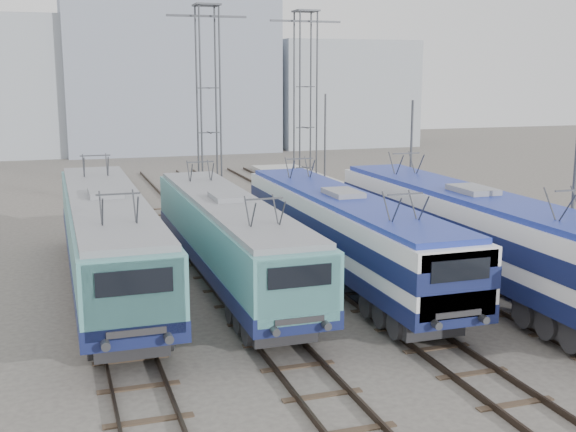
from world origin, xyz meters
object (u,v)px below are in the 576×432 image
Objects in this scene: locomotive_center_left at (229,235)px; mast_rear at (325,148)px; catenary_tower_east at (305,101)px; mast_mid at (411,170)px; locomotive_far_right at (474,229)px; catenary_tower_west at (209,103)px; locomotive_far_left at (108,235)px; mast_front at (572,213)px; locomotive_center_right at (344,229)px.

locomotive_center_left is 2.45× the size of mast_rear.
catenary_tower_east is 10.69m from mast_mid.
locomotive_far_right is (9.00, -2.98, 0.22)m from locomotive_center_left.
catenary_tower_west reaches higher than mast_mid.
locomotive_far_right is at bearing -15.71° from locomotive_far_left.
mast_rear is at bearing 90.00° from mast_front.
catenary_tower_west is (-6.75, 16.78, 4.27)m from locomotive_far_right.
locomotive_center_right is 1.45× the size of catenary_tower_west.
locomotive_center_left is at bearing -118.98° from catenary_tower_east.
catenary_tower_east is 22.32m from mast_front.
catenary_tower_east reaches higher than mast_front.
mast_mid is (0.00, 12.00, 0.00)m from mast_front.
catenary_tower_east is (8.75, 15.80, 4.50)m from locomotive_center_left.
locomotive_far_right is at bearing -68.08° from catenary_tower_west.
catenary_tower_west is at bearing 62.52° from locomotive_far_left.
locomotive_center_right is 19.69m from mast_rear.
locomotive_far_left is 16.18m from mast_mid.
mast_front is 12.00m from mast_mid.
mast_front and mast_rear have the same top height.
locomotive_center_left is at bearing -99.26° from catenary_tower_west.
mast_front is at bearing -90.00° from mast_mid.
catenary_tower_east is at bearing 95.45° from mast_front.
locomotive_center_right is 17.69m from catenary_tower_east.
catenary_tower_west is at bearing -162.90° from catenary_tower_east.
mast_rear is (2.10, 2.00, -3.14)m from catenary_tower_east.
locomotive_far_left is 20.47m from catenary_tower_east.
mast_front is at bearing -60.14° from locomotive_far_right.
catenary_tower_west is (6.75, 12.98, 4.35)m from locomotive_far_left.
catenary_tower_west reaches higher than locomotive_center_left.
catenary_tower_west is 1.71× the size of mast_front.
locomotive_far_right is at bearing -18.32° from locomotive_center_left.
mast_front is at bearing -84.55° from catenary_tower_east.
locomotive_far_left is 2.64× the size of mast_rear.
catenary_tower_east is at bearing -136.40° from mast_rear.
mast_rear is at bearing 71.14° from locomotive_center_right.
catenary_tower_west is 1.00× the size of catenary_tower_east.
catenary_tower_east is 1.71× the size of mast_rear.
mast_rear reaches higher than locomotive_center_right.
catenary_tower_east is 4.28m from mast_rear.
locomotive_far_right is 18.58m from catenary_tower_west.
locomotive_center_right is 2.49× the size of mast_rear.
mast_front is (8.60, -20.00, -3.14)m from catenary_tower_west.
catenary_tower_east is at bearing 17.10° from catenary_tower_west.
mast_rear is at bearing 90.00° from mast_mid.
catenary_tower_east is at bearing 61.02° from locomotive_center_left.
locomotive_far_right reaches higher than locomotive_center_right.
mast_front and mast_mid have the same top height.
locomotive_far_left is 1.54× the size of catenary_tower_east.
catenary_tower_east is (6.50, 2.00, 0.00)m from catenary_tower_west.
locomotive_far_left is 0.99× the size of locomotive_far_right.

